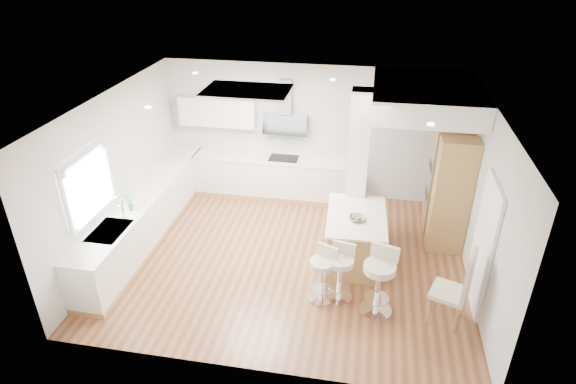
% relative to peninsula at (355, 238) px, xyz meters
% --- Properties ---
extents(ground, '(6.00, 6.00, 0.00)m').
position_rel_peninsula_xyz_m(ground, '(-1.12, -0.16, -0.45)').
color(ground, brown).
rests_on(ground, ground).
extents(ceiling, '(6.00, 5.00, 0.02)m').
position_rel_peninsula_xyz_m(ceiling, '(-1.12, -0.16, -0.45)').
color(ceiling, white).
rests_on(ceiling, ground).
extents(wall_back, '(6.00, 0.04, 2.80)m').
position_rel_peninsula_xyz_m(wall_back, '(-1.12, 2.34, 0.95)').
color(wall_back, beige).
rests_on(wall_back, ground).
extents(wall_left, '(0.04, 5.00, 2.80)m').
position_rel_peninsula_xyz_m(wall_left, '(-4.12, -0.16, 0.95)').
color(wall_left, beige).
rests_on(wall_left, ground).
extents(wall_right, '(0.04, 5.00, 2.80)m').
position_rel_peninsula_xyz_m(wall_right, '(1.88, -0.16, 0.95)').
color(wall_right, beige).
rests_on(wall_right, ground).
extents(skylight, '(4.10, 2.10, 0.06)m').
position_rel_peninsula_xyz_m(skylight, '(-1.91, 0.44, 2.32)').
color(skylight, white).
rests_on(skylight, ground).
extents(window_left, '(0.06, 1.28, 1.07)m').
position_rel_peninsula_xyz_m(window_left, '(-4.07, -1.06, 1.24)').
color(window_left, white).
rests_on(window_left, ground).
extents(doorway_right, '(0.05, 1.00, 2.10)m').
position_rel_peninsula_xyz_m(doorway_right, '(1.86, -0.76, 0.55)').
color(doorway_right, '#403933').
rests_on(doorway_right, ground).
extents(counter_left, '(0.63, 4.50, 1.35)m').
position_rel_peninsula_xyz_m(counter_left, '(-3.82, 0.07, 0.01)').
color(counter_left, tan).
rests_on(counter_left, ground).
extents(counter_back, '(3.62, 0.63, 2.50)m').
position_rel_peninsula_xyz_m(counter_back, '(-2.03, 2.06, 0.24)').
color(counter_back, tan).
rests_on(counter_back, ground).
extents(pillar, '(0.35, 0.35, 2.80)m').
position_rel_peninsula_xyz_m(pillar, '(-0.07, 0.79, 0.95)').
color(pillar, white).
rests_on(pillar, ground).
extents(soffit, '(1.78, 2.20, 0.40)m').
position_rel_peninsula_xyz_m(soffit, '(0.98, 1.24, 2.15)').
color(soffit, white).
rests_on(soffit, ground).
extents(oven_column, '(0.63, 1.21, 2.10)m').
position_rel_peninsula_xyz_m(oven_column, '(1.56, 1.07, 0.60)').
color(oven_column, tan).
rests_on(oven_column, ground).
extents(peninsula, '(1.03, 1.51, 0.96)m').
position_rel_peninsula_xyz_m(peninsula, '(0.00, 0.00, 0.00)').
color(peninsula, tan).
rests_on(peninsula, ground).
extents(bar_stool_a, '(0.54, 0.54, 0.91)m').
position_rel_peninsula_xyz_m(bar_stool_a, '(-0.43, -1.10, 0.06)').
color(bar_stool_a, white).
rests_on(bar_stool_a, ground).
extents(bar_stool_b, '(0.50, 0.50, 0.94)m').
position_rel_peninsula_xyz_m(bar_stool_b, '(-0.17, -1.03, 0.08)').
color(bar_stool_b, white).
rests_on(bar_stool_b, ground).
extents(bar_stool_c, '(0.62, 0.62, 1.09)m').
position_rel_peninsula_xyz_m(bar_stool_c, '(0.41, -1.23, 0.16)').
color(bar_stool_c, white).
rests_on(bar_stool_c, ground).
extents(dining_chair, '(0.62, 0.62, 1.25)m').
position_rel_peninsula_xyz_m(dining_chair, '(1.50, -1.30, 0.22)').
color(dining_chair, beige).
rests_on(dining_chair, ground).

